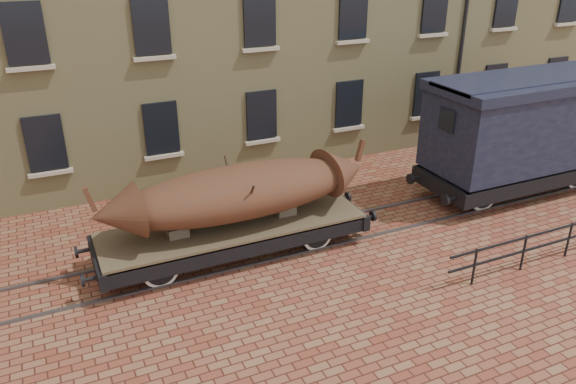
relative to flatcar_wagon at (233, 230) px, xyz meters
name	(u,v)px	position (x,y,z in m)	size (l,w,h in m)	color
ground	(296,240)	(1.86, 0.00, -0.74)	(90.00, 90.00, 0.00)	brown
rail_track	(296,239)	(1.86, 0.00, -0.71)	(30.00, 1.52, 0.06)	#59595E
flatcar_wagon	(233,230)	(0.00, 0.00, 0.00)	(7.90, 2.14, 1.19)	brown
iron_boat	(239,192)	(0.21, 0.00, 1.08)	(7.58, 2.23, 1.77)	#4E2A16
goods_van	(527,121)	(10.03, 0.00, 1.70)	(7.52, 2.74, 3.89)	black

